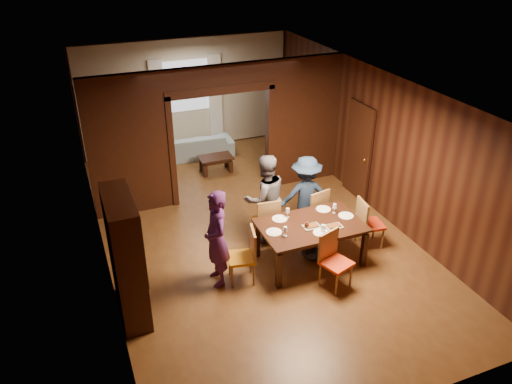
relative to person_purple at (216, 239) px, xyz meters
name	(u,v)px	position (x,y,z in m)	size (l,w,h in m)	color
floor	(250,230)	(1.07, 1.30, -0.85)	(9.00, 9.00, 0.00)	#583318
ceiling	(249,86)	(1.07, 1.30, 2.05)	(5.50, 9.00, 0.02)	silver
room_walls	(217,126)	(1.07, 3.18, 0.66)	(5.52, 9.01, 2.90)	black
person_purple	(216,239)	(0.00, 0.00, 0.00)	(0.62, 0.41, 1.69)	#481E58
person_grey	(265,199)	(1.23, 0.91, 0.02)	(0.84, 0.66, 1.73)	#56555C
person_navy	(306,195)	(2.06, 0.87, -0.06)	(1.02, 0.59, 1.58)	#1A2A43
sofa	(193,146)	(1.01, 5.15, -0.55)	(2.02, 0.79, 0.59)	#99B8C8
serving_bowl	(314,219)	(1.79, 0.01, -0.04)	(0.37, 0.37, 0.09)	black
dining_table	(310,243)	(1.69, -0.05, -0.47)	(1.79, 1.11, 0.76)	black
coffee_table	(216,164)	(1.27, 4.05, -0.65)	(0.80, 0.50, 0.40)	black
chair_left	(241,256)	(0.38, -0.12, -0.36)	(0.44, 0.44, 0.97)	#C57B12
chair_right	(371,223)	(2.96, -0.03, -0.36)	(0.44, 0.44, 0.97)	red
chair_far_l	(266,220)	(1.20, 0.79, -0.36)	(0.44, 0.44, 0.97)	orange
chair_far_r	(312,210)	(2.17, 0.79, -0.36)	(0.44, 0.44, 0.97)	#ED3F16
chair_near	(337,262)	(1.77, -0.84, -0.36)	(0.44, 0.44, 0.97)	red
hutch	(126,258)	(-1.46, -0.20, 0.15)	(0.40, 1.20, 2.00)	black
door_right	(358,151)	(3.77, 1.80, 0.20)	(0.06, 0.90, 2.10)	black
window_far	(186,86)	(1.07, 5.74, 0.85)	(1.20, 0.03, 1.30)	silver
curtain_left	(159,107)	(0.32, 5.70, 0.40)	(0.35, 0.06, 2.40)	white
curtain_right	(215,100)	(1.82, 5.70, 0.40)	(0.35, 0.06, 2.40)	white
plate_left	(274,232)	(1.00, -0.05, -0.08)	(0.27, 0.27, 0.01)	white
plate_far_l	(280,219)	(1.26, 0.31, -0.08)	(0.27, 0.27, 0.01)	white
plate_far_r	(323,209)	(2.14, 0.32, -0.08)	(0.27, 0.27, 0.01)	white
plate_right	(346,216)	(2.40, -0.03, -0.08)	(0.27, 0.27, 0.01)	white
plate_near	(321,233)	(1.72, -0.36, -0.08)	(0.27, 0.27, 0.01)	white
platter_a	(312,226)	(1.66, -0.13, -0.07)	(0.30, 0.20, 0.04)	gray
platter_b	(334,226)	(2.01, -0.27, -0.07)	(0.30, 0.20, 0.04)	gray
wineglass_left	(285,231)	(1.12, -0.22, 0.00)	(0.08, 0.08, 0.18)	silver
wineglass_far	(288,213)	(1.42, 0.32, 0.00)	(0.08, 0.08, 0.18)	silver
wineglass_right	(334,208)	(2.26, 0.14, 0.00)	(0.08, 0.08, 0.18)	silver
tumbler	(323,228)	(1.76, -0.34, -0.02)	(0.07, 0.07, 0.14)	white
condiment_jar	(307,225)	(1.57, -0.12, -0.03)	(0.08, 0.08, 0.11)	#462010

